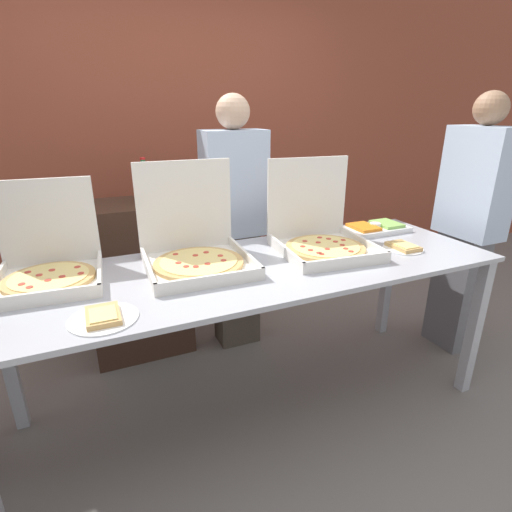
{
  "coord_description": "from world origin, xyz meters",
  "views": [
    {
      "loc": [
        -0.74,
        -1.68,
        1.59
      ],
      "look_at": [
        0.0,
        0.0,
        0.91
      ],
      "focal_mm": 28.0,
      "sensor_mm": 36.0,
      "label": 1
    }
  ],
  "objects": [
    {
      "name": "veggie_tray",
      "position": [
        0.92,
        0.23,
        0.88
      ],
      "size": [
        0.41,
        0.23,
        0.05
      ],
      "color": "white",
      "rests_on": "buffet_table"
    },
    {
      "name": "person_guest_cap",
      "position": [
        1.53,
        0.05,
        0.88
      ],
      "size": [
        0.22,
        0.4,
        1.69
      ],
      "rotation": [
        0.0,
        0.0,
        1.57
      ],
      "color": "slate",
      "rests_on": "ground_plane"
    },
    {
      "name": "pizza_box_near_right",
      "position": [
        0.42,
        0.08,
        0.94
      ],
      "size": [
        0.53,
        0.54,
        0.48
      ],
      "rotation": [
        0.0,
        0.0,
        -0.1
      ],
      "color": "silver",
      "rests_on": "buffet_table"
    },
    {
      "name": "ground_plane",
      "position": [
        0.0,
        0.0,
        0.0
      ],
      "size": [
        16.0,
        16.0,
        0.0
      ],
      "primitive_type": "plane",
      "color": "slate"
    },
    {
      "name": "pizza_box_far_right",
      "position": [
        -0.27,
        0.14,
        0.95
      ],
      "size": [
        0.51,
        0.53,
        0.49
      ],
      "rotation": [
        0.0,
        0.0,
        -0.04
      ],
      "color": "silver",
      "rests_on": "buffet_table"
    },
    {
      "name": "pizza_box_near_left",
      "position": [
        -0.92,
        0.21,
        0.94
      ],
      "size": [
        0.46,
        0.48,
        0.43
      ],
      "rotation": [
        0.0,
        0.0,
        -0.06
      ],
      "color": "silver",
      "rests_on": "buffet_table"
    },
    {
      "name": "brick_wall_behind",
      "position": [
        0.0,
        1.7,
        1.4
      ],
      "size": [
        10.0,
        0.06,
        2.8
      ],
      "color": "brown",
      "rests_on": "ground_plane"
    },
    {
      "name": "buffet_table",
      "position": [
        0.0,
        0.0,
        0.77
      ],
      "size": [
        2.5,
        0.83,
        0.86
      ],
      "color": "#A8AAB2",
      "rests_on": "ground_plane"
    },
    {
      "name": "paper_plate_front_right",
      "position": [
        0.84,
        -0.1,
        0.87
      ],
      "size": [
        0.22,
        0.22,
        0.03
      ],
      "color": "white",
      "rests_on": "buffet_table"
    },
    {
      "name": "soda_can_silver",
      "position": [
        -0.21,
        1.02,
        1.1
      ],
      "size": [
        0.07,
        0.07,
        0.12
      ],
      "color": "silver",
      "rests_on": "sideboard_podium"
    },
    {
      "name": "soda_bottle",
      "position": [
        -0.37,
        0.88,
        1.15
      ],
      "size": [
        0.08,
        0.08,
        0.28
      ],
      "color": "#2D6638",
      "rests_on": "sideboard_podium"
    },
    {
      "name": "sideboard_podium",
      "position": [
        -0.48,
        0.89,
        0.52
      ],
      "size": [
        0.63,
        0.46,
        1.03
      ],
      "color": "#382319",
      "rests_on": "ground_plane"
    },
    {
      "name": "person_guest_plaid",
      "position": [
        0.16,
        0.7,
        0.88
      ],
      "size": [
        0.4,
        0.22,
        1.68
      ],
      "rotation": [
        0.0,
        0.0,
        3.14
      ],
      "color": "#473D33",
      "rests_on": "ground_plane"
    },
    {
      "name": "paper_plate_front_left",
      "position": [
        -0.73,
        -0.27,
        0.87
      ],
      "size": [
        0.25,
        0.25,
        0.03
      ],
      "color": "white",
      "rests_on": "buffet_table"
    }
  ]
}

